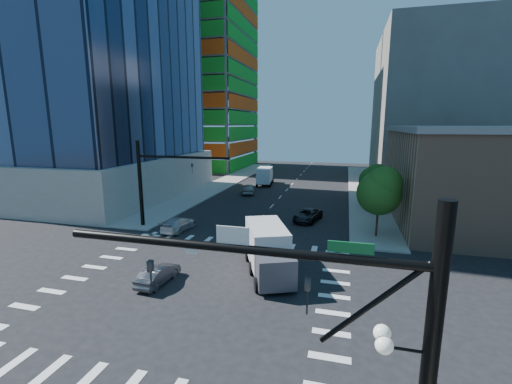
% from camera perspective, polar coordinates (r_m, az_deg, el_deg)
% --- Properties ---
extents(ground, '(160.00, 160.00, 0.00)m').
position_cam_1_polar(ground, '(24.26, -9.79, -15.33)').
color(ground, black).
rests_on(ground, ground).
extents(road_markings, '(20.00, 20.00, 0.01)m').
position_cam_1_polar(road_markings, '(24.26, -9.79, -15.32)').
color(road_markings, silver).
rests_on(road_markings, ground).
extents(sidewalk_ne, '(5.00, 60.00, 0.15)m').
position_cam_1_polar(sidewalk_ne, '(60.70, 17.52, 0.53)').
color(sidewalk_ne, gray).
rests_on(sidewalk_ne, ground).
extents(sidewalk_nw, '(5.00, 60.00, 0.15)m').
position_cam_1_polar(sidewalk_nw, '(64.40, -5.26, 1.60)').
color(sidewalk_nw, gray).
rests_on(sidewalk_nw, ground).
extents(construction_building, '(25.16, 34.50, 70.60)m').
position_cam_1_polar(construction_building, '(90.52, -9.98, 19.84)').
color(construction_building, slate).
rests_on(construction_building, ground).
extents(commercial_building, '(20.50, 22.50, 10.60)m').
position_cam_1_polar(commercial_building, '(44.86, 35.12, 2.17)').
color(commercial_building, tan).
rests_on(commercial_building, ground).
extents(bg_building_ne, '(24.00, 30.00, 28.00)m').
position_cam_1_polar(bg_building_ne, '(76.80, 28.76, 12.27)').
color(bg_building_ne, '#625B58').
rests_on(bg_building_ne, ground).
extents(signal_mast_se, '(10.51, 2.48, 9.00)m').
position_cam_1_polar(signal_mast_se, '(10.08, 21.45, -24.56)').
color(signal_mast_se, black).
rests_on(signal_mast_se, sidewalk_se).
extents(signal_mast_nw, '(10.20, 0.40, 9.00)m').
position_cam_1_polar(signal_mast_nw, '(37.02, -16.86, 2.52)').
color(signal_mast_nw, black).
rests_on(signal_mast_nw, sidewalk_nw).
extents(tree_south, '(4.16, 4.16, 6.82)m').
position_cam_1_polar(tree_south, '(34.27, 20.08, 0.29)').
color(tree_south, '#382316').
rests_on(tree_south, sidewalk_ne).
extents(tree_north, '(3.54, 3.52, 5.78)m').
position_cam_1_polar(tree_north, '(46.21, 19.10, 2.14)').
color(tree_north, '#382316').
rests_on(tree_north, sidewalk_ne).
extents(car_nb_far, '(3.37, 5.25, 1.35)m').
position_cam_1_polar(car_nb_far, '(39.20, 8.60, -3.85)').
color(car_nb_far, black).
rests_on(car_nb_far, ground).
extents(car_sb_near, '(2.34, 4.87, 1.37)m').
position_cam_1_polar(car_sb_near, '(36.25, -12.77, -5.24)').
color(car_sb_near, silver).
rests_on(car_sb_near, ground).
extents(car_sb_mid, '(2.88, 4.95, 1.58)m').
position_cam_1_polar(car_sb_mid, '(53.85, -1.22, 0.52)').
color(car_sb_mid, '#909497').
rests_on(car_sb_mid, ground).
extents(car_sb_cross, '(1.58, 3.92, 1.26)m').
position_cam_1_polar(car_sb_cross, '(25.13, -16.01, -13.05)').
color(car_sb_cross, '#48474C').
rests_on(car_sb_cross, ground).
extents(box_truck_near, '(5.12, 7.13, 3.44)m').
position_cam_1_polar(box_truck_near, '(25.10, 2.19, -10.43)').
color(box_truck_near, black).
rests_on(box_truck_near, ground).
extents(box_truck_far, '(3.27, 6.35, 3.20)m').
position_cam_1_polar(box_truck_far, '(62.08, 1.54, 2.53)').
color(box_truck_far, black).
rests_on(box_truck_far, ground).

